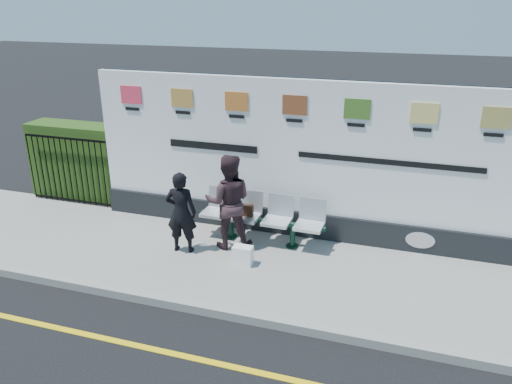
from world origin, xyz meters
TOP-DOWN VIEW (x-y plane):
  - ground at (0.00, 0.00)m, footprint 80.00×80.00m
  - pavement at (0.00, 2.50)m, footprint 14.00×3.00m
  - kerb at (0.00, 1.00)m, footprint 14.00×0.18m
  - yellow_line at (0.00, 0.00)m, footprint 14.00×0.10m
  - billboard at (0.50, 3.85)m, footprint 8.00×0.30m
  - hedge at (-4.58, 4.30)m, footprint 2.35×0.70m
  - railing at (-4.58, 3.85)m, footprint 2.05×0.06m
  - bench at (0.04, 3.28)m, footprint 2.35×0.65m
  - woman_left at (-1.23, 2.52)m, footprint 0.60×0.44m
  - woman_right at (-0.48, 2.95)m, footprint 1.03×0.91m
  - handbag_brown at (-0.27, 3.29)m, footprint 0.29×0.14m
  - carrier_bag_white at (-0.02, 2.37)m, footprint 0.34×0.20m

SIDE VIEW (x-z plane):
  - ground at x=0.00m, z-range 0.00..0.00m
  - yellow_line at x=0.00m, z-range 0.00..0.01m
  - pavement at x=0.00m, z-range 0.00..0.12m
  - kerb at x=0.00m, z-range 0.00..0.14m
  - carrier_bag_white at x=-0.02m, z-range 0.12..0.46m
  - bench at x=0.04m, z-range 0.12..0.62m
  - handbag_brown at x=-0.27m, z-range 0.62..0.84m
  - woman_left at x=-1.23m, z-range 0.12..1.64m
  - railing at x=-4.58m, z-range 0.12..1.66m
  - hedge at x=-4.58m, z-range 0.12..1.82m
  - woman_right at x=-0.48m, z-range 0.12..1.90m
  - billboard at x=0.50m, z-range -0.08..2.92m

